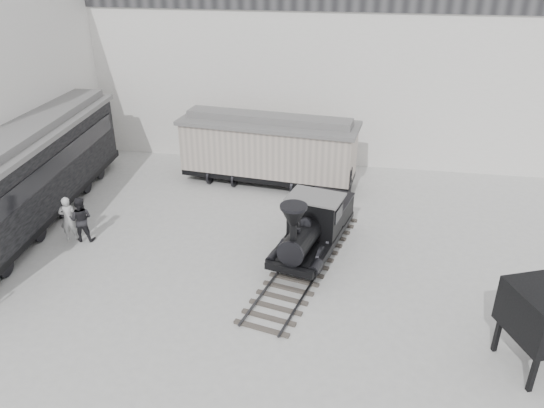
% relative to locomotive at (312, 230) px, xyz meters
% --- Properties ---
extents(ground, '(90.00, 90.00, 0.00)m').
position_rel_locomotive_xyz_m(ground, '(-2.14, -4.11, -1.14)').
color(ground, '#9E9E9B').
extents(north_wall, '(34.00, 2.51, 11.00)m').
position_rel_locomotive_xyz_m(north_wall, '(-2.14, 10.88, 4.42)').
color(north_wall, silver).
rests_on(north_wall, ground).
extents(locomotive, '(3.81, 8.92, 3.08)m').
position_rel_locomotive_xyz_m(locomotive, '(0.00, 0.00, 0.00)').
color(locomotive, '#3C3733').
rests_on(locomotive, ground).
extents(boxcar, '(9.03, 3.70, 3.60)m').
position_rel_locomotive_xyz_m(boxcar, '(-2.89, 6.63, 0.75)').
color(boxcar, black).
rests_on(boxcar, ground).
extents(passenger_coach, '(4.18, 14.90, 3.94)m').
position_rel_locomotive_xyz_m(passenger_coach, '(-12.37, 0.77, 1.04)').
color(passenger_coach, black).
rests_on(passenger_coach, ground).
extents(visitor_a, '(0.82, 0.68, 1.93)m').
position_rel_locomotive_xyz_m(visitor_a, '(-9.90, -0.41, -0.17)').
color(visitor_a, silver).
rests_on(visitor_a, ground).
extents(visitor_b, '(1.04, 0.87, 1.93)m').
position_rel_locomotive_xyz_m(visitor_b, '(-9.37, -0.37, -0.17)').
color(visitor_b, black).
rests_on(visitor_b, ground).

